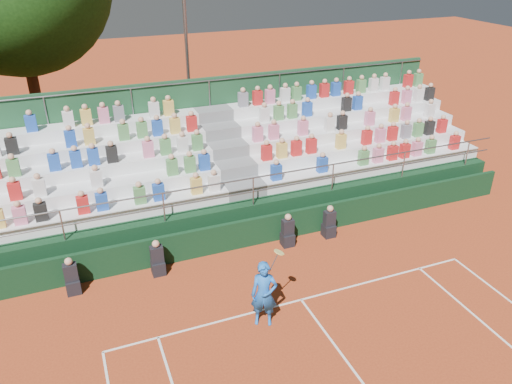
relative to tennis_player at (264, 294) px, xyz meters
name	(u,v)px	position (x,y,z in m)	size (l,w,h in m)	color
ground	(301,300)	(1.35, 0.47, -0.95)	(90.00, 90.00, 0.00)	#A73E1B
courtside_wall	(259,230)	(1.35, 3.67, -0.45)	(20.00, 0.15, 1.00)	black
line_officials	(219,248)	(-0.22, 3.22, -0.47)	(8.78, 0.40, 1.19)	black
grandstand	(228,176)	(1.35, 6.91, 0.14)	(20.00, 5.20, 4.40)	black
tennis_player	(264,294)	(0.00, 0.00, 0.00)	(0.94, 0.69, 2.22)	blue
floodlight_mast	(187,56)	(1.58, 13.09, 3.47)	(0.60, 0.25, 7.52)	gray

